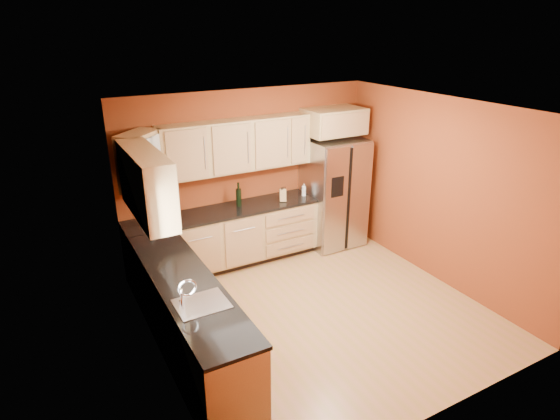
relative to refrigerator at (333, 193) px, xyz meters
name	(u,v)px	position (x,y,z in m)	size (l,w,h in m)	color
floor	(317,311)	(-1.35, -1.62, -0.89)	(4.00, 4.00, 0.00)	#AE8643
ceiling	(323,109)	(-1.35, -1.62, 1.71)	(4.00, 4.00, 0.00)	white
wall_back	(249,175)	(-1.35, 0.38, 0.41)	(4.00, 0.04, 2.60)	maroon
wall_front	(449,299)	(-1.35, -3.62, 0.41)	(4.00, 0.04, 2.60)	maroon
wall_left	(153,256)	(-3.35, -1.62, 0.41)	(0.04, 4.00, 2.60)	maroon
wall_right	(440,192)	(0.65, -1.62, 0.41)	(0.04, 4.00, 2.60)	maroon
base_cabinets_back	(225,240)	(-1.90, 0.07, -0.45)	(2.90, 0.60, 0.88)	#A37C4F
base_cabinets_left	(188,319)	(-3.05, -1.62, -0.45)	(0.60, 2.80, 0.88)	#A37C4F
countertop_back	(224,212)	(-1.90, 0.06, 0.01)	(2.90, 0.62, 0.04)	black
countertop_left	(186,283)	(-3.04, -1.62, 0.01)	(0.62, 2.80, 0.04)	black
upper_cabinets_back	(237,145)	(-1.60, 0.21, 0.94)	(2.30, 0.33, 0.75)	#A37C4F
upper_cabinets_left	(146,184)	(-3.19, -0.90, 0.94)	(0.33, 1.35, 0.75)	#A37C4F
corner_upper_cabinet	(141,161)	(-3.02, 0.04, 0.94)	(0.62, 0.33, 0.75)	#A37C4F
over_fridge_cabinet	(334,121)	(0.00, 0.07, 1.16)	(0.92, 0.60, 0.40)	#A37C4F
refrigerator	(333,193)	(0.00, 0.00, 0.00)	(0.90, 0.75, 1.78)	#A5A5AA
window	(167,253)	(-3.33, -2.12, 0.66)	(0.03, 0.90, 1.00)	white
sink_faucet	(201,291)	(-3.04, -2.12, 0.18)	(0.50, 0.42, 0.30)	silver
canister_left	(176,215)	(-2.63, 0.02, 0.12)	(0.11, 0.11, 0.18)	#A5A5AA
canister_right	(163,216)	(-2.81, 0.03, 0.13)	(0.13, 0.13, 0.21)	#A5A5AA
wine_bottle_a	(149,216)	(-3.00, 0.00, 0.19)	(0.07, 0.07, 0.31)	black
wine_bottle_b	(239,194)	(-1.64, 0.12, 0.21)	(0.08, 0.08, 0.37)	black
knife_block	(283,195)	(-0.96, -0.01, 0.13)	(0.10, 0.09, 0.19)	tan
soap_dispenser	(304,190)	(-0.55, 0.04, 0.13)	(0.07, 0.07, 0.20)	silver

